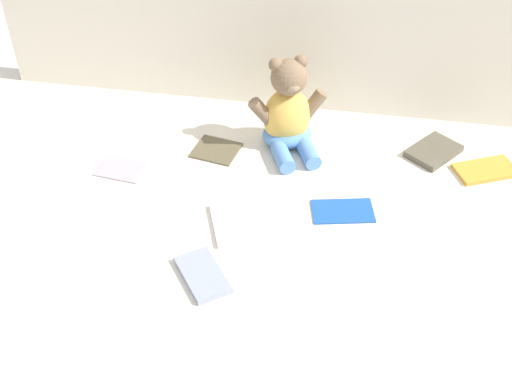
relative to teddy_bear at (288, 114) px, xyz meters
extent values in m
plane|color=silver|center=(-0.03, -0.21, -0.09)|extent=(3.20, 3.20, 0.00)
ellipsoid|color=#E5B24C|center=(0.00, 0.01, -0.01)|extent=(0.14, 0.13, 0.15)
ellipsoid|color=#598CD1|center=(0.00, 0.00, -0.06)|extent=(0.15, 0.14, 0.05)
sphere|color=#7A6047|center=(0.00, 0.00, 0.10)|extent=(0.11, 0.11, 0.08)
ellipsoid|color=#997C5E|center=(0.01, -0.03, 0.09)|extent=(0.04, 0.04, 0.03)
sphere|color=#7A6047|center=(-0.03, 0.00, 0.13)|extent=(0.04, 0.04, 0.03)
sphere|color=#7A6047|center=(0.02, 0.02, 0.13)|extent=(0.04, 0.04, 0.03)
cylinder|color=#7A6047|center=(-0.06, -0.02, 0.01)|extent=(0.08, 0.06, 0.08)
cylinder|color=#7A6047|center=(0.06, 0.03, 0.01)|extent=(0.08, 0.06, 0.08)
cylinder|color=#598CD1|center=(0.00, -0.08, -0.07)|extent=(0.07, 0.09, 0.04)
cylinder|color=#598CD1|center=(0.06, -0.05, -0.07)|extent=(0.07, 0.09, 0.04)
cube|color=#A799A6|center=(-0.37, -0.17, -0.08)|extent=(0.12, 0.09, 0.01)
cube|color=#1E52AA|center=(0.15, -0.23, -0.08)|extent=(0.15, 0.10, 0.01)
cube|color=#8C94AB|center=(-0.10, -0.46, -0.08)|extent=(0.13, 0.15, 0.01)
cube|color=gold|center=(0.47, -0.03, -0.08)|extent=(0.16, 0.13, 0.01)
cube|color=white|center=(-0.07, -0.31, -0.08)|extent=(0.12, 0.15, 0.01)
cube|color=brown|center=(-0.17, -0.06, -0.08)|extent=(0.12, 0.11, 0.01)
cube|color=brown|center=(0.35, 0.02, -0.08)|extent=(0.15, 0.15, 0.02)
camera|label=1|loc=(0.15, -1.30, 0.88)|focal=46.31mm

